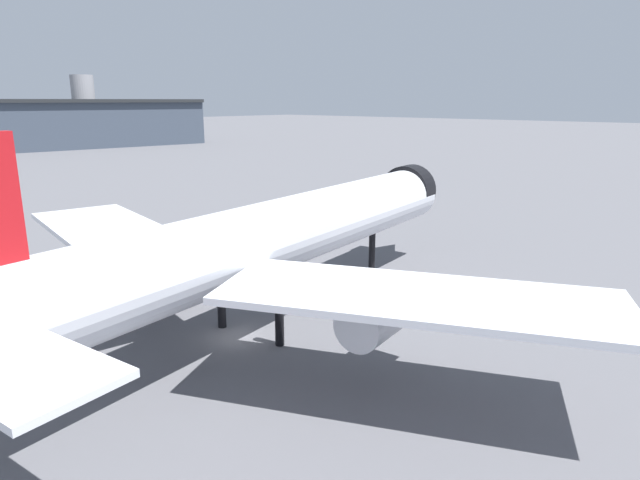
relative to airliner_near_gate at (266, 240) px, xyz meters
The scene contains 3 objects.
ground 7.41m from the airliner_near_gate, behind, with size 900.00×900.00×0.00m, color #56565B.
airliner_near_gate is the anchor object (origin of this frame).
traffic_cone_near_nose 31.48m from the airliner_near_gate, 65.35° to the left, with size 0.63×0.63×0.79m, color #F2600C.
Camera 1 is at (-23.25, -29.18, 16.73)m, focal length 30.77 mm.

